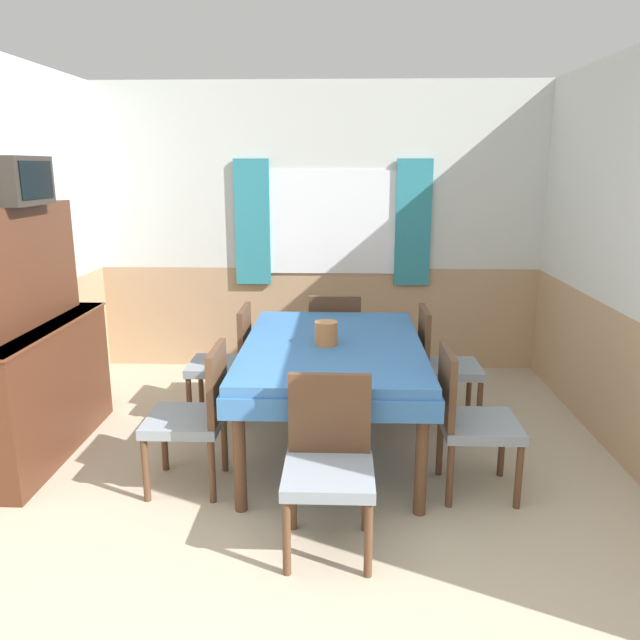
% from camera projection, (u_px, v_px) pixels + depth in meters
% --- Properties ---
extents(wall_back, '(4.45, 0.09, 2.60)m').
position_uv_depth(wall_back, '(319.00, 230.00, 5.70)').
color(wall_back, silver).
rests_on(wall_back, ground_plane).
extents(wall_right, '(0.05, 4.03, 2.60)m').
position_uv_depth(wall_right, '(638.00, 261.00, 3.85)').
color(wall_right, silver).
rests_on(wall_right, ground_plane).
extents(dining_table, '(1.18, 1.76, 0.75)m').
position_uv_depth(dining_table, '(333.00, 357.00, 4.08)').
color(dining_table, '#386BA8').
rests_on(dining_table, ground_plane).
extents(chair_head_window, '(0.44, 0.44, 0.86)m').
position_uv_depth(chair_head_window, '(335.00, 340.00, 5.18)').
color(chair_head_window, brown).
rests_on(chair_head_window, ground_plane).
extents(chair_right_near, '(0.44, 0.44, 0.86)m').
position_uv_depth(chair_right_near, '(468.00, 416.00, 3.59)').
color(chair_right_near, brown).
rests_on(chair_right_near, ground_plane).
extents(chair_left_far, '(0.44, 0.44, 0.86)m').
position_uv_depth(chair_left_far, '(228.00, 359.00, 4.65)').
color(chair_left_far, brown).
rests_on(chair_left_far, ground_plane).
extents(chair_right_far, '(0.44, 0.44, 0.86)m').
position_uv_depth(chair_right_far, '(441.00, 361.00, 4.60)').
color(chair_right_far, brown).
rests_on(chair_right_far, ground_plane).
extents(chair_left_near, '(0.44, 0.44, 0.86)m').
position_uv_depth(chair_left_near, '(196.00, 412.00, 3.65)').
color(chair_left_near, brown).
rests_on(chair_left_near, ground_plane).
extents(chair_head_near, '(0.44, 0.44, 0.86)m').
position_uv_depth(chair_head_near, '(329.00, 459.00, 3.07)').
color(chair_head_near, brown).
rests_on(chair_head_near, ground_plane).
extents(sideboard, '(0.46, 1.44, 1.64)m').
position_uv_depth(sideboard, '(29.00, 354.00, 4.04)').
color(sideboard, '#4C2819').
rests_on(sideboard, ground_plane).
extents(tv, '(0.29, 0.48, 0.29)m').
position_uv_depth(tv, '(14.00, 181.00, 3.78)').
color(tv, '#2D2823').
rests_on(tv, sideboard).
extents(vase, '(0.15, 0.15, 0.15)m').
position_uv_depth(vase, '(326.00, 333.00, 3.98)').
color(vase, '#B26B38').
rests_on(vase, dining_table).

